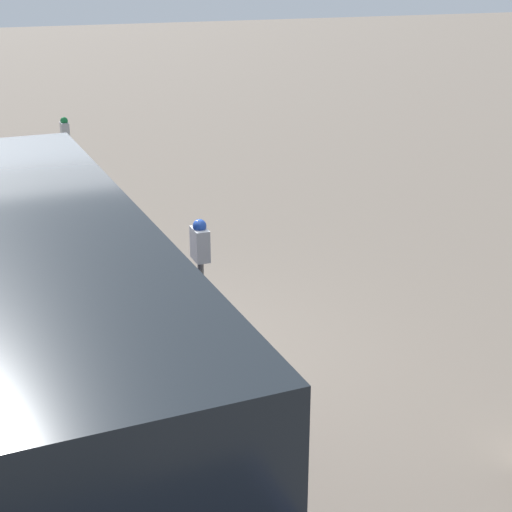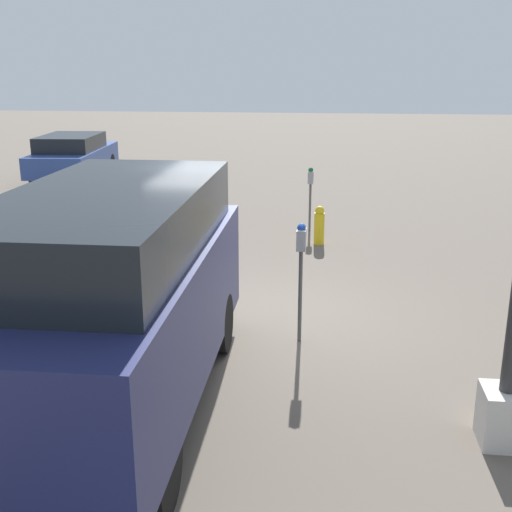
% 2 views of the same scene
% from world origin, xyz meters
% --- Properties ---
extents(ground_plane, '(80.00, 80.00, 0.00)m').
position_xyz_m(ground_plane, '(0.00, 0.00, 0.00)').
color(ground_plane, '#60564C').
extents(parking_meter_near, '(0.20, 0.11, 1.57)m').
position_xyz_m(parking_meter_near, '(0.50, 0.55, 1.15)').
color(parking_meter_near, '#4C4C4C').
rests_on(parking_meter_near, ground).
extents(parking_meter_far, '(0.20, 0.11, 1.36)m').
position_xyz_m(parking_meter_far, '(-5.27, 0.47, 1.01)').
color(parking_meter_far, '#4C4C4C').
rests_on(parking_meter_far, ground).
extents(parked_van, '(4.87, 1.97, 2.29)m').
position_xyz_m(parked_van, '(2.39, -1.26, 1.24)').
color(parked_van, navy).
rests_on(parked_van, ground).
extents(car_distant, '(4.39, 2.08, 1.38)m').
position_xyz_m(car_distant, '(-10.88, -7.04, 0.74)').
color(car_distant, '#2D478C').
rests_on(car_distant, ground).
extents(fire_hydrant, '(0.20, 0.20, 0.77)m').
position_xyz_m(fire_hydrant, '(-4.22, 0.69, 0.38)').
color(fire_hydrant, gold).
rests_on(fire_hydrant, ground).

